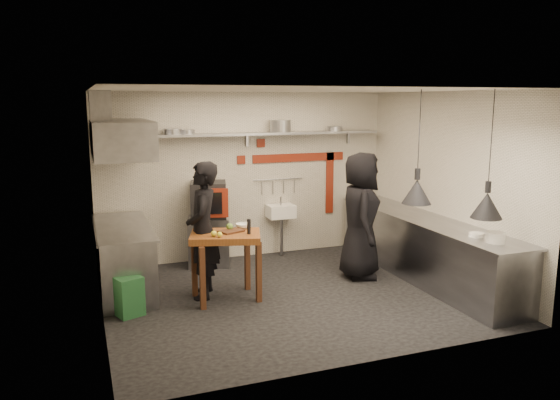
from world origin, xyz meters
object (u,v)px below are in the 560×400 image
object	(u,v)px
chef_left	(203,230)
chef_right	(360,216)
green_bin	(129,296)
combi_oven	(209,200)
prep_table	(226,266)
oven_stand	(209,241)

from	to	relation	value
chef_left	chef_right	xyz separation A→B (m)	(2.41, 0.01, 0.02)
green_bin	chef_right	xyz separation A→B (m)	(3.45, 0.34, 0.71)
green_bin	chef_left	bearing A→B (deg)	17.72
chef_left	chef_right	size ratio (longest dim) A/B	0.98
combi_oven	chef_right	bearing A→B (deg)	-20.70
green_bin	chef_left	distance (m)	1.29
prep_table	chef_right	distance (m)	2.22
combi_oven	oven_stand	bearing A→B (deg)	111.40
combi_oven	green_bin	distance (m)	2.40
chef_left	chef_right	distance (m)	2.41
prep_table	chef_right	size ratio (longest dim) A/B	0.48
combi_oven	chef_right	size ratio (longest dim) A/B	0.30
oven_stand	green_bin	bearing A→B (deg)	-115.57
oven_stand	chef_left	bearing A→B (deg)	-91.84
oven_stand	combi_oven	xyz separation A→B (m)	(0.00, -0.03, 0.69)
chef_left	oven_stand	bearing A→B (deg)	-179.30
combi_oven	chef_left	size ratio (longest dim) A/B	0.31
chef_left	prep_table	bearing A→B (deg)	67.38
chef_right	green_bin	bearing A→B (deg)	116.64
chef_right	oven_stand	bearing A→B (deg)	76.00
green_bin	prep_table	bearing A→B (deg)	5.45
combi_oven	chef_left	world-z (taller)	chef_left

